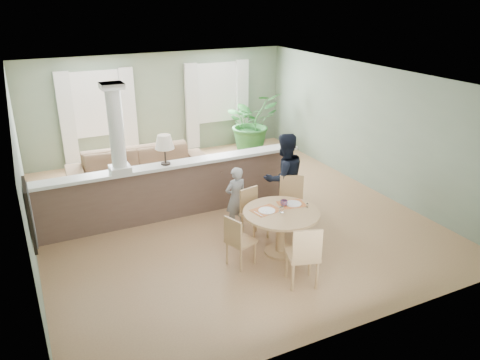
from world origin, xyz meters
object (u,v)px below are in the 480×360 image
sofa (141,171)px  man_person (284,178)px  houseplant (251,122)px  dining_table (281,220)px  child_person (236,198)px  chair_far_man (292,201)px  chair_side (238,239)px  chair_far_boy (253,211)px  chair_near (304,254)px

sofa → man_person: 3.37m
houseplant → dining_table: bearing=-112.0°
dining_table → child_person: bearing=104.1°
chair_far_man → houseplant: bearing=96.6°
sofa → chair_side: (0.59, -3.73, 0.03)m
chair_far_boy → chair_far_man: 0.77m
man_person → child_person: bearing=-7.0°
dining_table → houseplant: bearing=68.0°
chair_far_man → man_person: 0.51m
chair_side → chair_near: bearing=-165.4°
sofa → man_person: man_person is taller
dining_table → chair_near: chair_near is taller
sofa → chair_far_boy: chair_far_boy is taller
chair_near → chair_side: chair_near is taller
sofa → dining_table: 3.93m
child_person → chair_near: bearing=85.4°
dining_table → chair_far_boy: bearing=101.8°
chair_far_man → chair_near: (-0.81, -1.65, -0.00)m
chair_far_boy → dining_table: bearing=-90.5°
houseplant → chair_far_man: size_ratio=1.61×
chair_far_man → chair_near: bearing=-91.6°
child_person → man_person: bearing=167.9°
dining_table → chair_side: (-0.83, -0.07, -0.13)m
chair_far_man → man_person: man_person is taller
chair_near → man_person: bearing=-95.7°
chair_far_man → child_person: size_ratio=0.84×
chair_side → child_person: size_ratio=0.72×
houseplant → sofa: bearing=-157.6°
chair_far_boy → man_person: 0.96m
chair_near → houseplant: bearing=-93.1°
child_person → houseplant: bearing=-127.7°
houseplant → chair_side: 5.92m
chair_far_boy → child_person: child_person is taller
houseplant → chair_far_man: houseplant is taller
sofa → houseplant: size_ratio=1.88×
chair_far_man → chair_near: chair_far_man is taller
chair_side → man_person: man_person is taller
chair_far_man → chair_near: 1.84m
chair_far_boy → houseplant: bearing=50.8°
dining_table → chair_far_man: chair_far_man is taller
dining_table → chair_side: bearing=-175.4°
sofa → chair_far_man: size_ratio=3.02×
chair_far_man → man_person: size_ratio=0.59×
chair_near → chair_far_man: bearing=-98.9°
chair_far_boy → child_person: bearing=95.7°
sofa → child_person: (1.13, -2.52, 0.15)m
houseplant → chair_near: size_ratio=1.62×
man_person → chair_far_man: bearing=79.9°
chair_far_boy → man_person: (0.83, 0.33, 0.37)m
chair_far_boy → chair_side: chair_far_boy is taller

